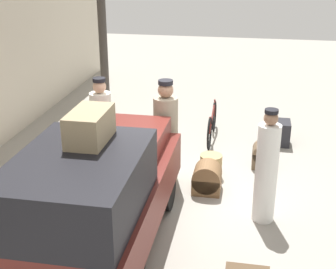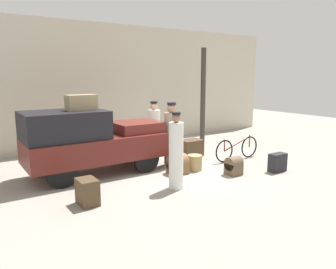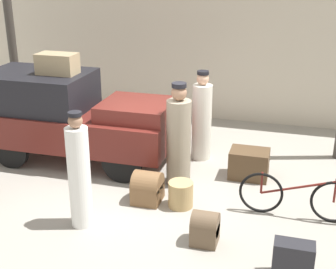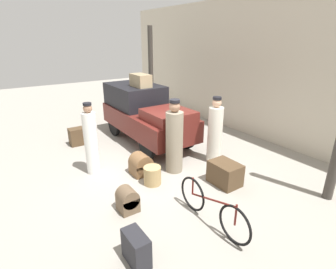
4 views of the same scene
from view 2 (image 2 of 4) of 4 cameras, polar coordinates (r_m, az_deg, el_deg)
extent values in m
plane|color=gray|center=(9.35, -0.34, -6.04)|extent=(30.00, 30.00, 0.00)
cube|color=beige|center=(12.59, -10.73, 8.39)|extent=(16.00, 0.15, 4.50)
cylinder|color=#38332D|center=(12.76, 6.11, 6.62)|extent=(0.20, 0.20, 3.65)
cylinder|color=black|center=(10.17, -7.69, -2.63)|extent=(0.75, 0.12, 0.75)
cylinder|color=black|center=(8.97, -3.77, -4.30)|extent=(0.75, 0.12, 0.75)
cylinder|color=black|center=(9.42, -20.30, -4.22)|extent=(0.75, 0.12, 0.75)
cylinder|color=black|center=(8.12, -17.96, -6.36)|extent=(0.75, 0.12, 0.75)
cube|color=#591E19|center=(9.02, -12.32, -2.22)|extent=(3.69, 1.55, 0.64)
cube|color=black|center=(8.64, -17.61, 1.56)|extent=(2.03, 1.42, 0.72)
cube|color=#591E19|center=(9.43, -5.64, 1.37)|extent=(1.29, 1.21, 0.29)
torus|color=black|center=(10.90, 13.96, -2.10)|extent=(0.70, 0.04, 0.70)
torus|color=black|center=(10.14, 9.78, -2.87)|extent=(0.70, 0.04, 0.70)
cylinder|color=#591914|center=(10.48, 11.98, -1.56)|extent=(1.10, 0.04, 0.38)
cylinder|color=#591914|center=(10.10, 9.81, -1.88)|extent=(0.04, 0.04, 0.36)
cylinder|color=#591914|center=(10.86, 14.00, -1.09)|extent=(0.04, 0.04, 0.39)
cylinder|color=tan|center=(9.24, 4.69, -4.90)|extent=(0.41, 0.41, 0.43)
cylinder|color=white|center=(7.61, 1.41, -3.76)|extent=(0.34, 0.34, 1.57)
sphere|color=#936B51|center=(7.44, 1.44, 2.89)|extent=(0.21, 0.21, 0.21)
cylinder|color=black|center=(7.43, 1.45, 3.71)|extent=(0.20, 0.20, 0.06)
cylinder|color=silver|center=(10.69, -2.43, 0.23)|extent=(0.39, 0.39, 1.53)
sphere|color=tan|center=(10.57, -2.47, 4.94)|extent=(0.24, 0.24, 0.24)
cylinder|color=black|center=(10.56, -2.47, 5.61)|extent=(0.23, 0.23, 0.07)
cylinder|color=gray|center=(9.59, 0.61, -0.84)|extent=(0.43, 0.43, 1.56)
sphere|color=#936B51|center=(9.46, 0.62, 4.59)|extent=(0.27, 0.27, 0.27)
cylinder|color=black|center=(9.45, 0.63, 5.42)|extent=(0.25, 0.25, 0.07)
cube|color=brown|center=(8.98, 11.35, -5.91)|extent=(0.38, 0.36, 0.31)
cylinder|color=brown|center=(8.94, 11.38, -4.95)|extent=(0.38, 0.36, 0.36)
cube|color=#232328|center=(9.57, 18.53, -4.64)|extent=(0.51, 0.27, 0.51)
cube|color=brown|center=(8.94, 1.73, -5.86)|extent=(0.46, 0.49, 0.29)
cylinder|color=brown|center=(8.90, 1.73, -4.95)|extent=(0.46, 0.49, 0.49)
cube|color=#4C3823|center=(7.02, -13.86, -9.68)|extent=(0.37, 0.50, 0.54)
cube|color=#4C3823|center=(10.86, 4.02, -2.31)|extent=(0.71, 0.52, 0.53)
cube|color=#9E8966|center=(8.72, -14.89, 5.43)|extent=(0.74, 0.43, 0.39)
camera|label=1|loc=(6.84, -54.96, 17.24)|focal=50.00mm
camera|label=3|loc=(7.33, 54.88, 15.66)|focal=50.00mm
camera|label=4|loc=(11.08, 34.32, 11.70)|focal=28.00mm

